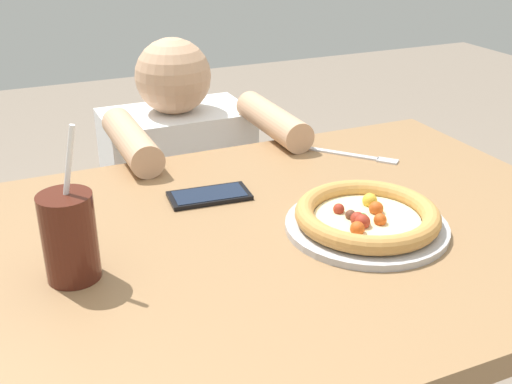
{
  "coord_description": "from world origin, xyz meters",
  "views": [
    {
      "loc": [
        -0.38,
        -0.84,
        1.25
      ],
      "look_at": [
        0.04,
        0.1,
        0.78
      ],
      "focal_mm": 44.25,
      "sensor_mm": 36.0,
      "label": 1
    }
  ],
  "objects": [
    {
      "name": "dining_table",
      "position": [
        0.0,
        0.0,
        0.63
      ],
      "size": [
        1.22,
        0.8,
        0.75
      ],
      "color": "#936D47",
      "rests_on": "ground"
    },
    {
      "name": "pizza_near",
      "position": [
        0.18,
        -0.06,
        0.77
      ],
      "size": [
        0.27,
        0.27,
        0.04
      ],
      "color": "#B7B7BC",
      "rests_on": "dining_table"
    },
    {
      "name": "drink_cup_colored",
      "position": [
        -0.3,
        -0.01,
        0.82
      ],
      "size": [
        0.08,
        0.08,
        0.23
      ],
      "color": "#4C1E14",
      "rests_on": "dining_table"
    },
    {
      "name": "fork",
      "position": [
        0.34,
        0.23,
        0.75
      ],
      "size": [
        0.15,
        0.16,
        0.0
      ],
      "color": "silver",
      "rests_on": "dining_table"
    },
    {
      "name": "cell_phone",
      "position": [
        -0.02,
        0.17,
        0.75
      ],
      "size": [
        0.16,
        0.09,
        0.01
      ],
      "color": "black",
      "rests_on": "dining_table"
    },
    {
      "name": "diner_seated",
      "position": [
        0.07,
        0.66,
        0.43
      ],
      "size": [
        0.41,
        0.52,
        0.95
      ],
      "color": "#333847",
      "rests_on": "ground"
    }
  ]
}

